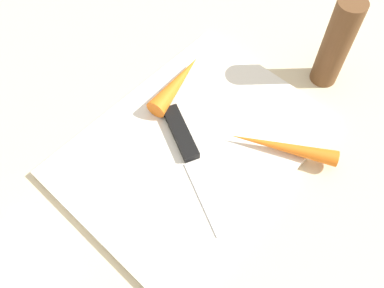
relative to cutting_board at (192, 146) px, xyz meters
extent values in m
plane|color=#C6B793|center=(0.00, 0.00, -0.01)|extent=(1.40, 1.40, 0.00)
cube|color=silver|center=(0.00, 0.00, 0.00)|extent=(0.36, 0.26, 0.01)
cube|color=#B7B7BC|center=(0.05, 0.07, 0.01)|extent=(0.06, 0.11, 0.00)
cube|color=black|center=(0.00, -0.02, 0.01)|extent=(0.06, 0.09, 0.01)
cone|color=orange|center=(-0.08, 0.10, 0.02)|extent=(0.09, 0.14, 0.02)
cone|color=orange|center=(-0.06, -0.08, 0.02)|extent=(0.12, 0.05, 0.03)
cylinder|color=brown|center=(-0.24, 0.06, 0.07)|extent=(0.04, 0.04, 0.15)
camera|label=1|loc=(0.22, 0.20, 0.51)|focal=39.11mm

